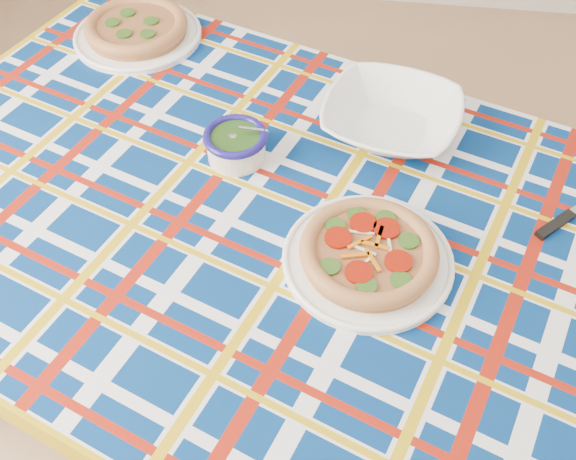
% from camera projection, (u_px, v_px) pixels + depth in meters
% --- Properties ---
extents(floor, '(4.00, 4.00, 0.00)m').
position_uv_depth(floor, '(448.00, 428.00, 1.59)').
color(floor, '#9C7350').
rests_on(floor, ground).
extents(dining_table, '(1.73, 1.40, 0.70)m').
position_uv_depth(dining_table, '(275.00, 244.00, 1.16)').
color(dining_table, brown).
rests_on(dining_table, floor).
extents(tablecloth, '(1.77, 1.44, 0.10)m').
position_uv_depth(tablecloth, '(275.00, 236.00, 1.14)').
color(tablecloth, navy).
rests_on(tablecloth, dining_table).
extents(main_focaccia_plate, '(0.39, 0.39, 0.06)m').
position_uv_depth(main_focaccia_plate, '(369.00, 252.00, 1.02)').
color(main_focaccia_plate, brown).
rests_on(main_focaccia_plate, tablecloth).
extents(pesto_bowl, '(0.15, 0.15, 0.07)m').
position_uv_depth(pesto_bowl, '(236.00, 143.00, 1.17)').
color(pesto_bowl, black).
rests_on(pesto_bowl, tablecloth).
extents(serving_bowl, '(0.31, 0.31, 0.06)m').
position_uv_depth(serving_bowl, '(391.00, 118.00, 1.22)').
color(serving_bowl, white).
rests_on(serving_bowl, tablecloth).
extents(second_focaccia_plate, '(0.36, 0.36, 0.05)m').
position_uv_depth(second_focaccia_plate, '(136.00, 27.00, 1.43)').
color(second_focaccia_plate, brown).
rests_on(second_focaccia_plate, tablecloth).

